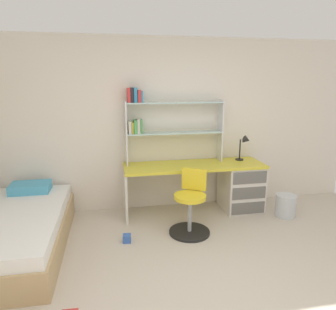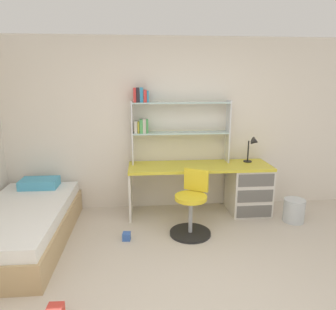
{
  "view_description": "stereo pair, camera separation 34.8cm",
  "coord_description": "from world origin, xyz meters",
  "views": [
    {
      "loc": [
        -0.83,
        -1.99,
        1.89
      ],
      "look_at": [
        -0.18,
        1.46,
        1.05
      ],
      "focal_mm": 33.02,
      "sensor_mm": 36.0,
      "label": 1
    },
    {
      "loc": [
        -0.48,
        -2.04,
        1.89
      ],
      "look_at": [
        -0.18,
        1.46,
        1.05
      ],
      "focal_mm": 33.02,
      "sensor_mm": 36.0,
      "label": 2
    }
  ],
  "objects": [
    {
      "name": "waste_bin",
      "position": [
        1.58,
        1.74,
        0.16
      ],
      "size": [
        0.28,
        0.28,
        0.32
      ],
      "primitive_type": "cylinder",
      "color": "silver",
      "rests_on": "ground_plane"
    },
    {
      "name": "desk",
      "position": [
        0.87,
        2.14,
        0.41
      ],
      "size": [
        2.02,
        0.6,
        0.73
      ],
      "color": "gold",
      "rests_on": "ground_plane"
    },
    {
      "name": "room_shell",
      "position": [
        -1.24,
        1.24,
        1.25
      ],
      "size": [
        5.9,
        5.92,
        2.5
      ],
      "color": "silver",
      "rests_on": "ground_plane"
    },
    {
      "name": "swivel_chair",
      "position": [
        0.12,
        1.53,
        0.32
      ],
      "size": [
        0.52,
        0.52,
        0.81
      ],
      "color": "black",
      "rests_on": "ground_plane"
    },
    {
      "name": "toy_block_blue_0",
      "position": [
        -0.69,
        1.42,
        0.05
      ],
      "size": [
        0.1,
        0.1,
        0.09
      ],
      "primitive_type": "cube",
      "rotation": [
        0.0,
        0.0,
        1.46
      ],
      "color": "#3860B7",
      "rests_on": "ground_plane"
    },
    {
      "name": "desk_lamp",
      "position": [
        1.13,
        2.22,
        0.98
      ],
      "size": [
        0.2,
        0.17,
        0.38
      ],
      "color": "black",
      "rests_on": "desk"
    },
    {
      "name": "bookshelf_hutch",
      "position": [
        -0.12,
        2.32,
        1.36
      ],
      "size": [
        1.41,
        0.22,
        1.08
      ],
      "color": "silver",
      "rests_on": "desk"
    },
    {
      "name": "bed_platform",
      "position": [
        -1.92,
        1.47,
        0.22
      ],
      "size": [
        1.03,
        1.97,
        0.56
      ],
      "color": "tan",
      "rests_on": "ground_plane"
    }
  ]
}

